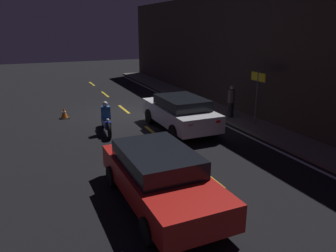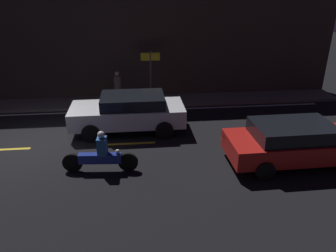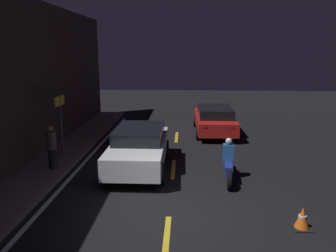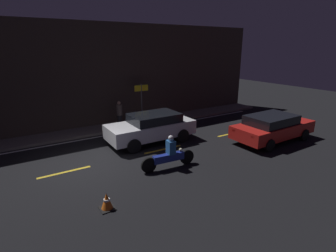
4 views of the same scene
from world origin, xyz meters
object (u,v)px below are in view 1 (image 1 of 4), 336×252
shop_sign (258,87)px  pedestrian (231,101)px  taxi_red (160,175)px  sedan_white (180,112)px  traffic_cone_near (64,113)px  motorcycle (106,120)px

shop_sign → pedestrian: bearing=-171.8°
taxi_red → pedestrian: pedestrian is taller
sedan_white → pedestrian: size_ratio=2.87×
sedan_white → traffic_cone_near: 5.96m
pedestrian → shop_sign: size_ratio=0.64×
taxi_red → pedestrian: bearing=133.2°
sedan_white → traffic_cone_near: size_ratio=8.28×
motorcycle → shop_sign: shop_sign is taller
sedan_white → taxi_red: sedan_white is taller
motorcycle → traffic_cone_near: bearing=-151.2°
taxi_red → motorcycle: bearing=178.4°
sedan_white → shop_sign: 3.53m
sedan_white → motorcycle: (-0.88, -3.06, -0.25)m
motorcycle → traffic_cone_near: (-3.06, -1.38, -0.30)m
traffic_cone_near → pedestrian: 8.19m
motorcycle → pedestrian: 6.06m
sedan_white → pedestrian: 3.03m
traffic_cone_near → shop_sign: size_ratio=0.22×
motorcycle → traffic_cone_near: 3.37m
pedestrian → motorcycle: bearing=-93.3°
motorcycle → sedan_white: bearing=78.5°
taxi_red → shop_sign: bearing=123.4°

